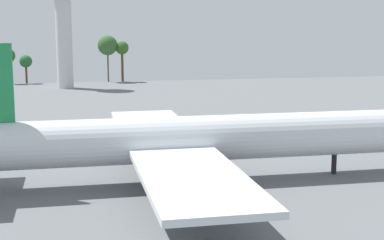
# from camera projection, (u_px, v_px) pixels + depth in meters

# --- Properties ---
(ground_plane) EXTENTS (268.44, 268.44, 0.00)m
(ground_plane) POSITION_uv_depth(u_px,v_px,m) (192.00, 181.00, 74.78)
(ground_plane) COLOR slate
(cargo_airplane) EXTENTS (67.11, 57.01, 17.95)m
(cargo_airplane) POSITION_uv_depth(u_px,v_px,m) (188.00, 140.00, 73.78)
(cargo_airplane) COLOR silver
(cargo_airplane) RESTS_ON ground_plane
(baggage_tug) EXTENTS (5.37, 3.89, 2.20)m
(baggage_tug) POSITION_uv_depth(u_px,v_px,m) (12.00, 151.00, 87.35)
(baggage_tug) COLOR silver
(baggage_tug) RESTS_ON ground_plane
(control_tower) EXTENTS (9.50, 9.50, 33.81)m
(control_tower) POSITION_uv_depth(u_px,v_px,m) (63.00, 23.00, 180.31)
(control_tower) COLOR silver
(control_tower) RESTS_ON ground_plane
(tree_line_backdrop) EXTENTS (56.82, 6.92, 16.23)m
(tree_line_backdrop) POSITION_uv_depth(u_px,v_px,m) (42.00, 53.00, 197.17)
(tree_line_backdrop) COLOR #51381E
(tree_line_backdrop) RESTS_ON ground_plane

